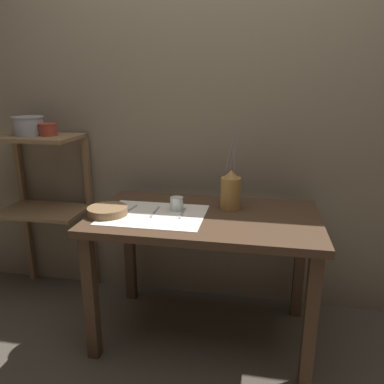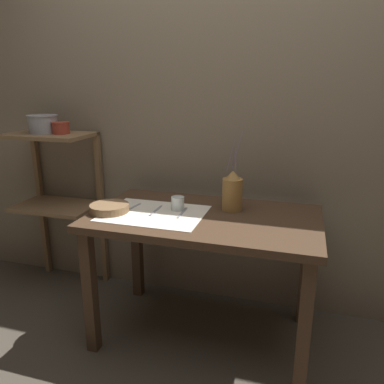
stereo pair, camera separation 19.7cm
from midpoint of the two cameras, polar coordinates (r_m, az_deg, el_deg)
name	(u,v)px [view 1 (the left image)]	position (r m, az deg, el deg)	size (l,w,h in m)	color
ground_plane	(204,333)	(2.35, -0.79, -20.72)	(12.00, 12.00, 0.00)	#473F35
stone_wall_back	(217,119)	(2.35, 1.39, 11.03)	(7.00, 0.06, 2.40)	#7A6B56
wooden_table	(205,232)	(2.03, -0.86, -6.22)	(1.21, 0.71, 0.74)	#422D1E
wooden_shelf_unit	(44,184)	(2.67, -23.62, 1.03)	(0.54, 0.35, 1.10)	brown
linen_cloth	(154,215)	(2.01, -8.61, -3.47)	(0.53, 0.41, 0.00)	silver
pitcher_with_flowers	(231,191)	(2.06, 3.19, 0.14)	(0.11, 0.11, 0.43)	olive
wooden_bowl	(108,211)	(2.05, -15.46, -2.86)	(0.21, 0.21, 0.04)	brown
glass_tumbler_near	(177,204)	(2.05, -5.11, -1.84)	(0.07, 0.07, 0.07)	silver
fork_inner	(130,210)	(2.09, -12.19, -2.74)	(0.04, 0.17, 0.00)	#939399
knife_center	(155,212)	(2.04, -8.44, -3.05)	(0.01, 0.17, 0.00)	#939399
fork_outer	(182,213)	(2.00, -4.32, -3.26)	(0.02, 0.17, 0.00)	#939399
metal_pot_large	(28,125)	(2.59, -25.74, 9.15)	(0.19, 0.19, 0.12)	#939399
metal_pot_small	(48,129)	(2.52, -23.24, 8.80)	(0.11, 0.11, 0.08)	#9E3828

